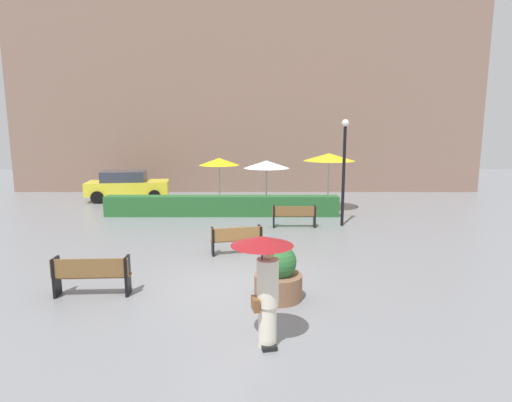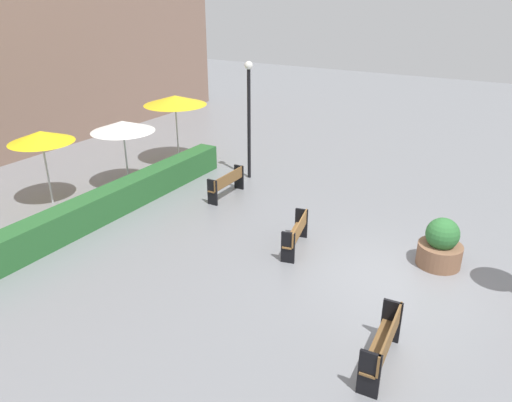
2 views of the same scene
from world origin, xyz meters
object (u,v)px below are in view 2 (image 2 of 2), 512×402
object	(u,v)px
bench_near_left	(384,343)
planter_pot	(441,246)
lamp_post	(249,109)
bench_back_row	(227,182)
patio_umbrella_yellow	(41,137)
patio_umbrella_yellow_far	(175,100)
bench_mid_center	(296,232)
patio_umbrella_white	(123,126)

from	to	relation	value
bench_near_left	planter_pot	size ratio (longest dim) A/B	1.37
lamp_post	bench_near_left	bearing A→B (deg)	-135.14
lamp_post	bench_back_row	bearing A→B (deg)	-170.97
planter_pot	bench_near_left	bearing A→B (deg)	178.04
bench_near_left	lamp_post	distance (m)	10.26
bench_near_left	patio_umbrella_yellow	world-z (taller)	patio_umbrella_yellow
bench_near_left	patio_umbrella_yellow_far	distance (m)	12.70
planter_pot	patio_umbrella_yellow	size ratio (longest dim) A/B	0.53
bench_mid_center	patio_umbrella_yellow_far	distance (m)	8.35
patio_umbrella_yellow	patio_umbrella_white	distance (m)	2.55
bench_back_row	patio_umbrella_yellow	distance (m)	5.88
bench_near_left	patio_umbrella_yellow	distance (m)	11.67
lamp_post	patio_umbrella_yellow_far	xyz separation A→B (m)	(-0.02, 3.24, -0.03)
bench_mid_center	patio_umbrella_yellow_far	bearing A→B (deg)	60.76
bench_mid_center	patio_umbrella_yellow	xyz separation A→B (m)	(-1.20, 8.12, 1.69)
lamp_post	patio_umbrella_white	world-z (taller)	lamp_post
bench_near_left	patio_umbrella_yellow	bearing A→B (deg)	80.29
bench_back_row	patio_umbrella_yellow	world-z (taller)	patio_umbrella_yellow
planter_pot	patio_umbrella_yellow_far	bearing A→B (deg)	74.66
bench_mid_center	planter_pot	xyz separation A→B (m)	(1.09, -3.41, 0.04)
bench_near_left	lamp_post	size ratio (longest dim) A/B	0.42
bench_mid_center	planter_pot	world-z (taller)	planter_pot
patio_umbrella_white	patio_umbrella_yellow_far	distance (m)	2.91
bench_back_row	planter_pot	distance (m)	7.01
bench_near_left	bench_back_row	xyz separation A→B (m)	(5.22, 6.80, -0.03)
bench_mid_center	bench_near_left	distance (m)	4.54
bench_near_left	lamp_post	bearing A→B (deg)	44.86
bench_back_row	patio_umbrella_yellow	xyz separation A→B (m)	(-3.27, 4.59, 1.68)
bench_near_left	bench_back_row	world-z (taller)	bench_near_left
lamp_post	patio_umbrella_yellow_far	bearing A→B (deg)	90.33
bench_mid_center	bench_near_left	size ratio (longest dim) A/B	0.92
bench_mid_center	lamp_post	xyz separation A→B (m)	(3.98, 3.84, 2.02)
lamp_post	patio_umbrella_white	size ratio (longest dim) A/B	1.77
bench_near_left	bench_back_row	bearing A→B (deg)	52.48
patio_umbrella_yellow	patio_umbrella_white	xyz separation A→B (m)	(2.27, -1.15, -0.04)
bench_back_row	patio_umbrella_white	xyz separation A→B (m)	(-1.00, 3.44, 1.65)
planter_pot	lamp_post	size ratio (longest dim) A/B	0.31
bench_mid_center	patio_umbrella_white	xyz separation A→B (m)	(1.07, 6.98, 1.66)
bench_mid_center	lamp_post	bearing A→B (deg)	43.95
bench_near_left	patio_umbrella_white	size ratio (longest dim) A/B	0.74
bench_near_left	patio_umbrella_yellow_far	xyz separation A→B (m)	(7.12, 10.34, 1.95)
patio_umbrella_white	patio_umbrella_yellow_far	bearing A→B (deg)	2.01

